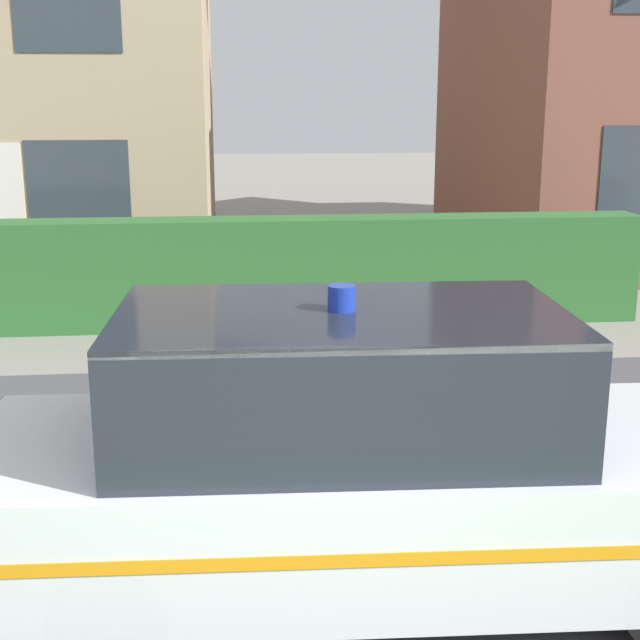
% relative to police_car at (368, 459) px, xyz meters
% --- Properties ---
extents(road_strip, '(28.00, 5.80, 0.01)m').
position_rel_police_car_xyz_m(road_strip, '(-0.37, 1.29, -0.77)').
color(road_strip, '#4C4C51').
rests_on(road_strip, ground).
extents(garden_hedge, '(8.35, 0.58, 1.31)m').
position_rel_police_car_xyz_m(garden_hedge, '(0.07, 6.01, -0.12)').
color(garden_hedge, '#2D662D').
rests_on(garden_hedge, ground).
extents(police_car, '(4.61, 1.78, 1.76)m').
position_rel_police_car_xyz_m(police_car, '(0.00, 0.00, 0.00)').
color(police_car, black).
rests_on(police_car, road_strip).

